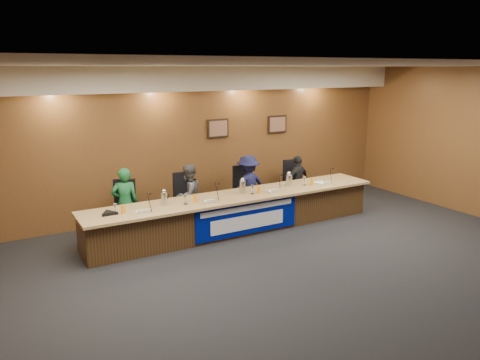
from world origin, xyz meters
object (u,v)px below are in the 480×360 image
object	(u,v)px
office_chair_d	(295,186)
carafe_mid	(242,187)
carafe_right	(289,180)
panelist_d	(298,182)
office_chair_a	(124,212)
carafe_left	(164,199)
office_chair_c	(246,193)
banner	(248,218)
dais_body	(237,214)
panelist_a	(125,203)
speakerphone	(109,213)
panelist_b	(189,196)
panelist_c	(248,186)
office_chair_b	(187,202)

from	to	relation	value
office_chair_d	carafe_mid	distance (m)	2.10
carafe_right	panelist_d	bearing A→B (deg)	42.04
panelist_d	office_chair_a	distance (m)	4.05
panelist_d	carafe_left	distance (m)	3.62
carafe_mid	carafe_right	size ratio (longest dim) A/B	1.06
office_chair_c	office_chair_a	bearing A→B (deg)	-175.01
carafe_right	carafe_left	bearing A→B (deg)	-178.93
banner	carafe_right	distance (m)	1.44
office_chair_a	dais_body	bearing A→B (deg)	2.12
panelist_d	carafe_right	world-z (taller)	panelist_d
panelist_a	carafe_right	size ratio (longest dim) A/B	5.74
speakerphone	carafe_right	bearing A→B (deg)	1.60
panelist_d	office_chair_c	distance (m)	1.35
panelist_d	office_chair_c	xyz separation A→B (m)	(-1.34, 0.10, -0.13)
panelist_b	office_chair_d	world-z (taller)	panelist_b
banner	office_chair_a	xyz separation A→B (m)	(-2.02, 1.24, 0.10)
dais_body	panelist_d	distance (m)	2.16
office_chair_c	carafe_right	size ratio (longest dim) A/B	2.02
panelist_b	carafe_mid	size ratio (longest dim) A/B	5.12
panelist_d	office_chair_c	world-z (taller)	panelist_d
dais_body	panelist_a	size ratio (longest dim) A/B	4.40
banner	speakerphone	bearing A→B (deg)	171.89
carafe_left	carafe_mid	distance (m)	1.64
panelist_c	panelist_d	distance (m)	1.34
dais_body	carafe_mid	xyz separation A→B (m)	(0.13, 0.02, 0.53)
office_chair_a	office_chair_b	size ratio (longest dim) A/B	1.00
panelist_b	carafe_right	bearing A→B (deg)	136.95
dais_body	office_chair_d	bearing A→B (deg)	22.16
panelist_d	carafe_right	size ratio (longest dim) A/B	5.12
carafe_left	panelist_d	bearing A→B (deg)	11.59
panelist_c	carafe_left	xyz separation A→B (m)	(-2.20, -0.73, 0.20)
banner	panelist_c	distance (m)	1.36
panelist_c	panelist_a	bearing A→B (deg)	-7.93
dais_body	office_chair_a	distance (m)	2.19
dais_body	office_chair_c	distance (m)	1.08
office_chair_d	carafe_left	distance (m)	3.65
carafe_left	carafe_right	bearing A→B (deg)	1.07
panelist_b	office_chair_b	bearing A→B (deg)	-114.39
panelist_c	office_chair_c	world-z (taller)	panelist_c
dais_body	office_chair_c	bearing A→B (deg)	50.14
office_chair_a	office_chair_b	bearing A→B (deg)	24.28
panelist_a	office_chair_a	size ratio (longest dim) A/B	2.84
carafe_left	carafe_right	world-z (taller)	carafe_left
carafe_left	panelist_b	bearing A→B (deg)	42.37
dais_body	carafe_left	distance (m)	1.60
office_chair_b	speakerphone	world-z (taller)	speakerphone
office_chair_a	office_chair_b	distance (m)	1.31
office_chair_b	carafe_mid	world-z (taller)	carafe_mid
carafe_right	panelist_b	bearing A→B (deg)	161.34
banner	speakerphone	distance (m)	2.58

